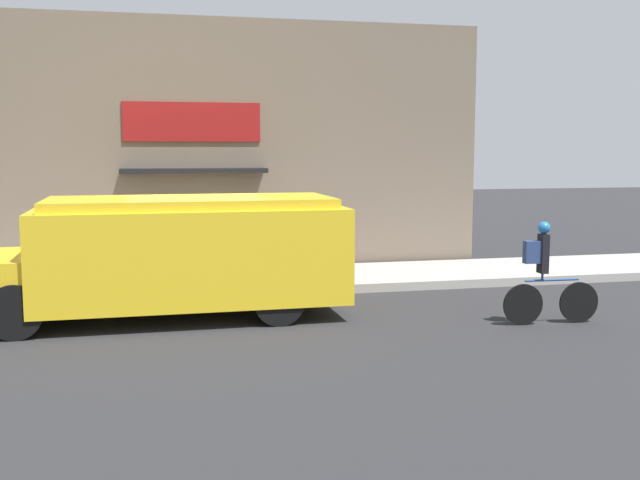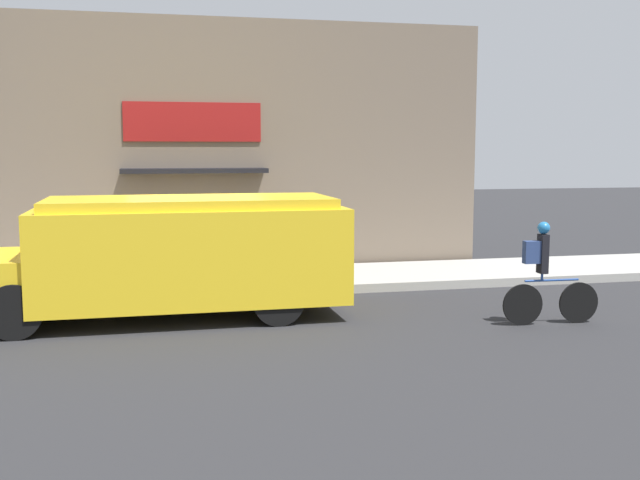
{
  "view_description": "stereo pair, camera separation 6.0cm",
  "coord_description": "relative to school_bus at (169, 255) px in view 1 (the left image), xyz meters",
  "views": [
    {
      "loc": [
        -0.84,
        -13.9,
        2.81
      ],
      "look_at": [
        2.3,
        -0.2,
        1.1
      ],
      "focal_mm": 42.0,
      "sensor_mm": 36.0,
      "label": 1
    },
    {
      "loc": [
        -0.78,
        -13.92,
        2.81
      ],
      "look_at": [
        2.3,
        -0.2,
        1.1
      ],
      "focal_mm": 42.0,
      "sensor_mm": 36.0,
      "label": 2
    }
  ],
  "objects": [
    {
      "name": "ground_plane",
      "position": [
        0.55,
        1.37,
        -1.07
      ],
      "size": [
        70.0,
        70.0,
        0.0
      ],
      "primitive_type": "plane",
      "color": "#2B2B2D"
    },
    {
      "name": "sidewalk",
      "position": [
        0.55,
        2.7,
        -0.98
      ],
      "size": [
        28.0,
        2.67,
        0.18
      ],
      "color": "#ADAAA3",
      "rests_on": "ground_plane"
    },
    {
      "name": "storefront",
      "position": [
        0.55,
        4.24,
        1.76
      ],
      "size": [
        13.52,
        0.87,
        5.67
      ],
      "color": "#756656",
      "rests_on": "ground_plane"
    },
    {
      "name": "school_bus",
      "position": [
        0.0,
        0.0,
        0.0
      ],
      "size": [
        6.44,
        2.65,
        2.01
      ],
      "rotation": [
        0.0,
        0.0,
        0.01
      ],
      "color": "yellow",
      "rests_on": "ground_plane"
    },
    {
      "name": "cyclist",
      "position": [
        5.88,
        -1.81,
        -0.28
      ],
      "size": [
        1.64,
        0.21,
        1.67
      ],
      "rotation": [
        0.0,
        0.0,
        -0.05
      ],
      "color": "black",
      "rests_on": "ground_plane"
    },
    {
      "name": "trash_bin",
      "position": [
        2.54,
        3.35,
        -0.51
      ],
      "size": [
        0.63,
        0.63,
        0.77
      ],
      "color": "#38383D",
      "rests_on": "sidewalk"
    }
  ]
}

